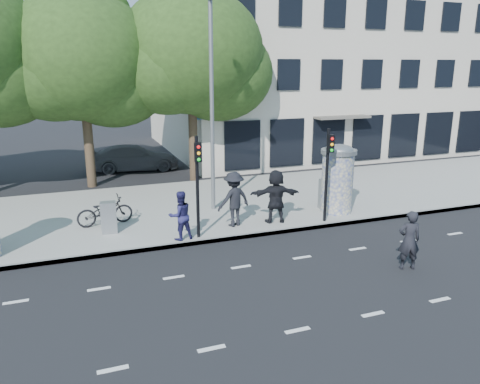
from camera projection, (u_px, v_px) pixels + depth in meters
name	position (u px, v px, depth m)	size (l,w,h in m)	color
ground	(259.00, 288.00, 12.40)	(120.00, 120.00, 0.00)	black
sidewalk	(189.00, 207.00, 19.16)	(40.00, 8.00, 0.15)	gray
curb	(218.00, 240.00, 15.59)	(40.00, 0.10, 0.16)	slate
lane_dash_near	(297.00, 330.00, 10.41)	(32.00, 0.12, 0.01)	silver
lane_dash_far	(241.00, 267.00, 13.66)	(32.00, 0.12, 0.01)	silver
ad_column_right	(337.00, 177.00, 17.99)	(1.36, 1.36, 2.65)	beige
traffic_pole_near	(198.00, 177.00, 15.04)	(0.22, 0.31, 3.40)	black
traffic_pole_far	(328.00, 166.00, 16.65)	(0.22, 0.31, 3.40)	black
street_lamp	(212.00, 90.00, 17.40)	(0.25, 0.93, 8.00)	slate
tree_near_left	(81.00, 57.00, 21.11)	(6.80, 6.80, 8.97)	#38281C
tree_center	(191.00, 52.00, 22.36)	(7.00, 7.00, 9.30)	#38281C
building	(308.00, 61.00, 32.92)	(20.30, 15.85, 12.00)	beige
ped_c	(180.00, 215.00, 15.22)	(0.80, 0.62, 1.64)	#211F4E
ped_d	(234.00, 199.00, 16.50)	(1.27, 0.73, 1.96)	black
ped_f	(276.00, 196.00, 16.87)	(1.82, 0.65, 1.96)	black
man_road	(409.00, 240.00, 13.34)	(0.64, 0.42, 1.75)	black
bicycle	(105.00, 211.00, 16.69)	(1.97, 0.69, 1.04)	black
cabinet_left	(109.00, 217.00, 15.90)	(0.52, 0.38, 1.09)	gray
cabinet_right	(327.00, 194.00, 18.58)	(0.58, 0.42, 1.21)	gray
car_right	(134.00, 158.00, 26.05)	(4.86, 1.98, 1.41)	#56585D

